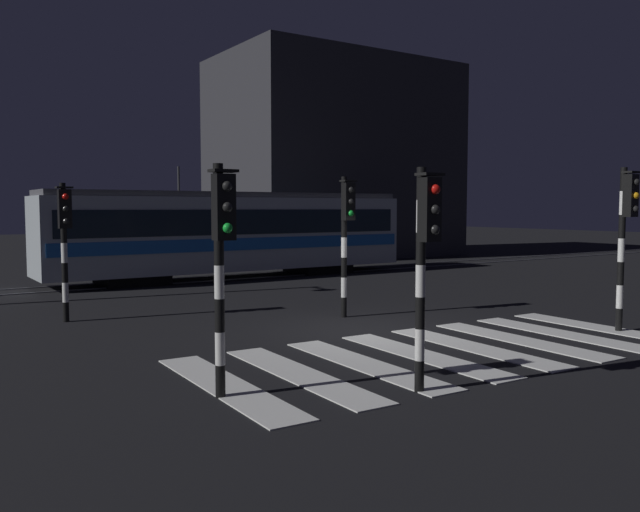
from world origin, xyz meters
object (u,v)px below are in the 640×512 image
object	(u,v)px
traffic_light_corner_near_right	(626,224)
traffic_light_median_centre	(346,225)
traffic_light_corner_near_left	(222,245)
tram	(233,232)
traffic_light_kerb_mid_left	(425,245)
traffic_light_corner_far_left	(65,231)

from	to	relation	value
traffic_light_corner_near_right	traffic_light_median_centre	distance (m)	6.16
traffic_light_median_centre	traffic_light_corner_near_left	bearing A→B (deg)	-139.82
traffic_light_corner_near_left	tram	xyz separation A→B (m)	(7.12, 14.32, -0.42)
traffic_light_kerb_mid_left	traffic_light_corner_near_right	xyz separation A→B (m)	(6.74, 1.10, 0.19)
traffic_light_kerb_mid_left	traffic_light_corner_near_right	distance (m)	6.83
traffic_light_corner_near_left	tram	size ratio (longest dim) A/B	0.23
traffic_light_corner_near_right	tram	xyz separation A→B (m)	(-2.15, 14.55, -0.58)
traffic_light_corner_near_right	traffic_light_kerb_mid_left	bearing A→B (deg)	-170.75
traffic_light_median_centre	tram	world-z (taller)	tram
traffic_light_corner_near_right	traffic_light_median_centre	xyz separation A→B (m)	(-3.87, 4.79, -0.07)
traffic_light_corner_near_left	traffic_light_kerb_mid_left	size ratio (longest dim) A/B	1.01
traffic_light_corner_near_left	traffic_light_corner_near_right	bearing A→B (deg)	-1.40
traffic_light_corner_near_left	tram	distance (m)	15.99
traffic_light_corner_far_left	traffic_light_corner_near_right	world-z (taller)	traffic_light_corner_near_right
traffic_light_corner_far_left	traffic_light_corner_near_left	distance (m)	7.63
traffic_light_corner_near_right	tram	distance (m)	14.72
traffic_light_kerb_mid_left	traffic_light_median_centre	xyz separation A→B (m)	(2.87, 5.88, 0.11)
traffic_light_median_centre	traffic_light_corner_far_left	bearing A→B (deg)	152.24
traffic_light_corner_far_left	traffic_light_corner_near_right	distance (m)	12.46
traffic_light_corner_far_left	traffic_light_corner_near_left	bearing A→B (deg)	-86.91
traffic_light_corner_near_left	traffic_light_median_centre	xyz separation A→B (m)	(5.40, 4.56, 0.09)
traffic_light_corner_far_left	traffic_light_corner_near_left	size ratio (longest dim) A/B	0.99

